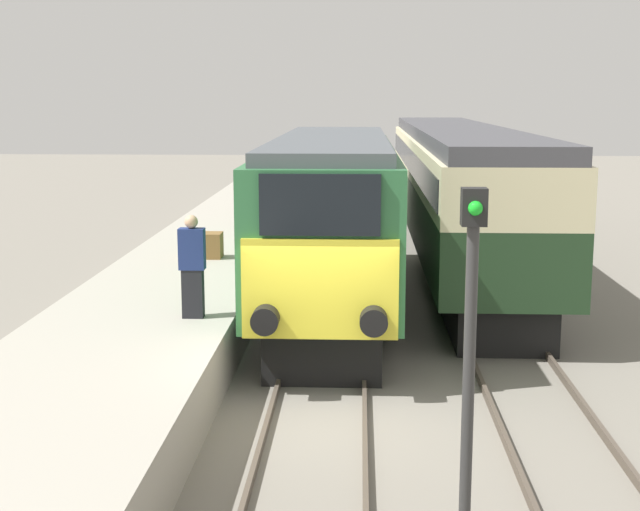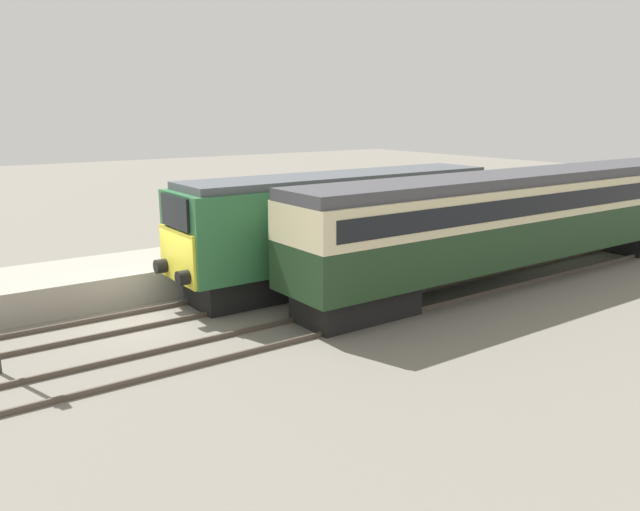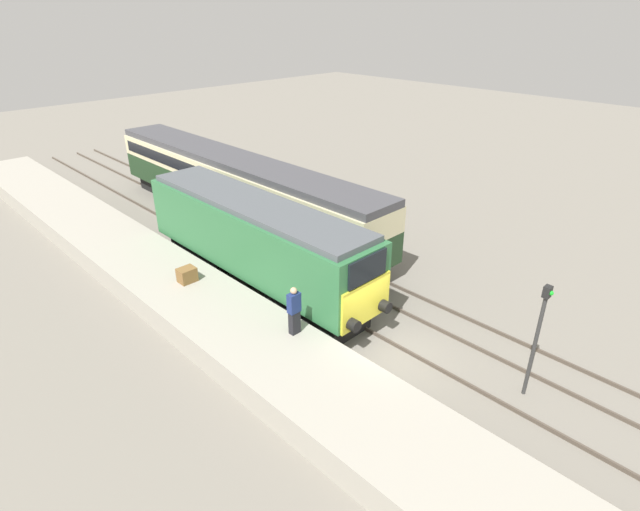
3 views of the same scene
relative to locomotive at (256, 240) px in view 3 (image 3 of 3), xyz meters
name	(u,v)px [view 3 (image 3 of 3)]	position (x,y,z in m)	size (l,w,h in m)	color
ground_plane	(382,354)	(0.00, -7.06, -2.16)	(120.00, 120.00, 0.00)	slate
platform_left	(181,293)	(-3.30, 0.94, -1.66)	(3.50, 50.00, 1.01)	#9E998C
rails_near_track	(289,300)	(0.00, -2.06, -2.09)	(1.51, 60.00, 0.14)	#4C4238
rails_far_track	(344,273)	(3.40, -2.06, -2.09)	(1.50, 60.00, 0.14)	#4C4238
locomotive	(256,240)	(0.00, 0.00, 0.00)	(2.70, 12.87, 3.92)	black
passenger_carriage	(236,184)	(3.40, 6.08, 0.24)	(2.75, 20.67, 3.94)	black
person_on_platform	(294,311)	(-2.26, -4.98, -0.25)	(0.44, 0.26, 1.80)	black
signal_post	(538,333)	(1.70, -11.51, 0.19)	(0.24, 0.28, 3.96)	#333333
luggage_crate	(187,275)	(-3.00, 0.77, -0.85)	(0.70, 0.56, 0.60)	brown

